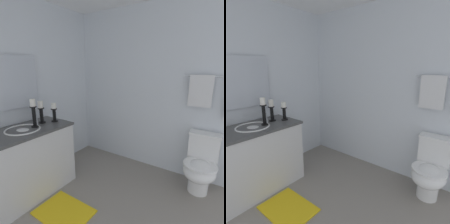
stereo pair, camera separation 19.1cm
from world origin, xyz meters
The scene contains 13 objects.
floor centered at (0.00, 0.00, -0.01)m, with size 2.81×2.72×0.02m, color gray.
wall_back centered at (0.00, 1.36, 1.23)m, with size 2.81×0.04×2.45m, color silver.
wall_left centered at (-1.41, 0.00, 1.23)m, with size 0.04×2.72×2.45m, color silver.
vanity_cabinet centered at (-1.08, -0.15, 0.43)m, with size 0.58×1.11×0.85m.
sink_basin centered at (-1.08, -0.15, 0.81)m, with size 0.40×0.40×0.24m.
mirror centered at (-1.36, -0.15, 1.38)m, with size 0.02×0.86×0.67m, color silver.
candle_holder_tall centered at (-1.04, 0.29, 0.98)m, with size 0.09×0.09×0.25m.
candle_holder_short centered at (-1.13, 0.16, 1.01)m, with size 0.09×0.09×0.29m.
candle_holder_mid centered at (-1.06, 0.00, 1.04)m, with size 0.09×0.09×0.35m.
toilet centered at (0.72, 1.08, 0.37)m, with size 0.39×0.54×0.75m.
towel_bar centered at (0.80, 1.30, 1.46)m, with size 0.02×0.02×0.85m, color silver.
towel_near_vanity centered at (0.59, 1.28, 1.27)m, with size 0.28×0.03×0.41m, color white.
bath_mat centered at (-0.46, -0.15, 0.01)m, with size 0.60×0.44×0.02m, color yellow.
Camera 1 is at (0.92, -1.26, 1.58)m, focal length 29.09 mm.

